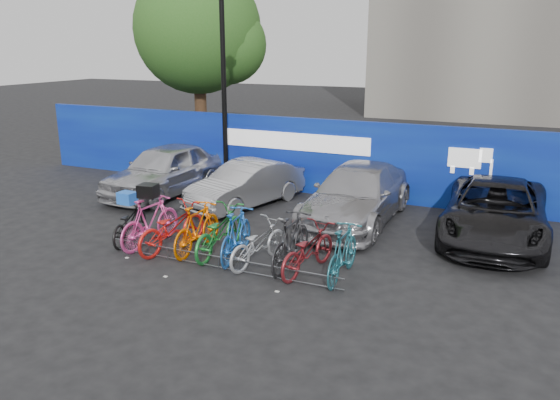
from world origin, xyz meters
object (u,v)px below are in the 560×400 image
Objects in this scene: lamppost at (224,88)px; bike_7 at (291,241)px; bike_0 at (129,222)px; bike_3 at (197,228)px; tree at (203,33)px; bike_8 at (308,250)px; car_3 at (495,211)px; bike_rack at (218,262)px; bike_1 at (150,221)px; car_2 at (357,195)px; car_0 at (165,170)px; bike_6 at (258,243)px; bike_9 at (343,253)px; bike_4 at (219,231)px; car_1 at (246,184)px; bike_5 at (236,234)px; bike_2 at (172,228)px.

bike_7 is at bearing -49.11° from lamppost.
bike_0 is 1.91m from bike_3.
tree is 4.03× the size of bike_8.
car_3 reaches higher than bike_3.
bike_1 is (-2.19, 0.59, 0.44)m from bike_rack.
bike_8 is at bearing 165.20° from bike_0.
car_2 reaches higher than car_3.
car_0 is 6.63m from bike_6.
bike_6 is at bearing -54.54° from lamppost.
bike_9 is at bearing -26.42° from car_0.
car_3 is at bearing -121.07° from bike_8.
bike_8 is (1.79, 0.62, 0.35)m from bike_rack.
bike_rack is 1.20× the size of car_0.
car_2 is at bearing -121.80° from bike_4.
bike_8 is (6.41, -3.97, -0.29)m from car_0.
car_1 is 4.17m from bike_5.
car_1 is 5.17m from bike_8.
bike_9 is (1.19, -0.12, -0.03)m from bike_7.
bike_7 reaches higher than bike_9.
car_0 reaches higher than bike_4.
car_0 is 2.35× the size of bike_1.
bike_4 is (1.23, -3.71, -0.11)m from car_1.
bike_7 is 0.45m from bike_8.
bike_4 reaches higher than bike_rack.
bike_1 is at bearing 2.06° from bike_7.
bike_3 is 2.31m from bike_7.
lamppost is at bearing 168.08° from car_3.
bike_6 is (0.66, 0.59, 0.33)m from bike_rack.
car_0 is 2.52× the size of bike_6.
bike_2 is (5.22, -10.10, -4.52)m from tree.
bike_9 is (9.33, -10.05, -4.50)m from tree.
bike_4 reaches higher than bike_8.
car_3 reaches higher than bike_2.
car_0 is 4.35m from bike_0.
tree is at bearing -83.27° from bike_0.
tree is 3.77× the size of bike_2.
bike_2 is at bearing 0.49° from bike_9.
bike_3 is (-0.94, 0.68, 0.41)m from bike_rack.
bike_6 is at bearing 0.31° from bike_9.
car_1 is at bearing -50.42° from tree.
bike_2 is (0.11, -3.91, -0.11)m from car_1.
lamppost is at bearing -41.67° from bike_6.
car_2 is at bearing -93.02° from bike_6.
car_3 is at bearing -169.50° from bike_0.
bike_4 is (1.76, 0.17, -0.05)m from bike_1.
car_0 is at bearing -20.84° from bike_8.
bike_6 is (2.84, -0.00, -0.11)m from bike_1.
bike_2 reaches higher than bike_0.
bike_9 is at bearing -169.89° from bike_8.
bike_2 is at bearing 12.01° from bike_8.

